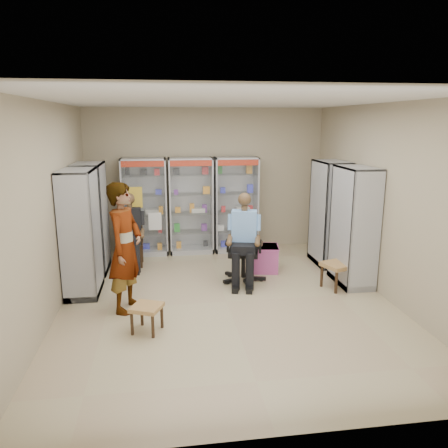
{
  "coord_description": "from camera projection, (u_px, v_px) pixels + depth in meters",
  "views": [
    {
      "loc": [
        -0.93,
        -6.22,
        2.72
      ],
      "look_at": [
        0.06,
        0.7,
        1.07
      ],
      "focal_mm": 35.0,
      "sensor_mm": 36.0,
      "label": 1
    }
  ],
  "objects": [
    {
      "name": "floor",
      "position": [
        227.0,
        302.0,
        6.75
      ],
      "size": [
        6.0,
        6.0,
        0.0
      ],
      "primitive_type": "plane",
      "color": "tan",
      "rests_on": "ground"
    },
    {
      "name": "room_shell",
      "position": [
        227.0,
        175.0,
        6.3
      ],
      "size": [
        5.02,
        6.02,
        3.01
      ],
      "color": "tan",
      "rests_on": "ground"
    },
    {
      "name": "cabinet_back_left",
      "position": [
        145.0,
        207.0,
        8.97
      ],
      "size": [
        0.9,
        0.5,
        2.0
      ],
      "primitive_type": "cube",
      "color": "#A2A5A9",
      "rests_on": "floor"
    },
    {
      "name": "cabinet_back_mid",
      "position": [
        191.0,
        206.0,
        9.1
      ],
      "size": [
        0.9,
        0.5,
        2.0
      ],
      "primitive_type": "cube",
      "color": "#B8BAC0",
      "rests_on": "floor"
    },
    {
      "name": "cabinet_back_right",
      "position": [
        236.0,
        205.0,
        9.23
      ],
      "size": [
        0.9,
        0.5,
        2.0
      ],
      "primitive_type": "cube",
      "color": "#A8A9AF",
      "rests_on": "floor"
    },
    {
      "name": "cabinet_right_far",
      "position": [
        329.0,
        213.0,
        8.37
      ],
      "size": [
        0.9,
        0.5,
        2.0
      ],
      "primitive_type": "cube",
      "rotation": [
        0.0,
        0.0,
        1.57
      ],
      "color": "silver",
      "rests_on": "floor"
    },
    {
      "name": "cabinet_right_near",
      "position": [
        354.0,
        227.0,
        7.31
      ],
      "size": [
        0.9,
        0.5,
        2.0
      ],
      "primitive_type": "cube",
      "rotation": [
        0.0,
        0.0,
        1.57
      ],
      "color": "#B5B8BD",
      "rests_on": "floor"
    },
    {
      "name": "cabinet_left_far",
      "position": [
        91.0,
        218.0,
        7.95
      ],
      "size": [
        0.9,
        0.5,
        2.0
      ],
      "primitive_type": "cube",
      "rotation": [
        0.0,
        0.0,
        -1.57
      ],
      "color": "#A5A8AD",
      "rests_on": "floor"
    },
    {
      "name": "cabinet_left_near",
      "position": [
        81.0,
        233.0,
        6.89
      ],
      "size": [
        0.9,
        0.5,
        2.0
      ],
      "primitive_type": "cube",
      "rotation": [
        0.0,
        0.0,
        -1.57
      ],
      "color": "#B8BBBF",
      "rests_on": "floor"
    },
    {
      "name": "wooden_chair",
      "position": [
        132.0,
        242.0,
        8.35
      ],
      "size": [
        0.42,
        0.42,
        0.94
      ],
      "primitive_type": "cube",
      "color": "black",
      "rests_on": "floor"
    },
    {
      "name": "seated_customer",
      "position": [
        131.0,
        232.0,
        8.26
      ],
      "size": [
        0.44,
        0.6,
        1.34
      ],
      "primitive_type": null,
      "color": "black",
      "rests_on": "floor"
    },
    {
      "name": "office_chair",
      "position": [
        243.0,
        249.0,
        7.52
      ],
      "size": [
        0.76,
        0.76,
        1.15
      ],
      "primitive_type": "cube",
      "rotation": [
        0.0,
        0.0,
        -0.23
      ],
      "color": "black",
      "rests_on": "floor"
    },
    {
      "name": "seated_shopkeeper",
      "position": [
        244.0,
        241.0,
        7.43
      ],
      "size": [
        0.62,
        0.76,
        1.47
      ],
      "primitive_type": null,
      "rotation": [
        0.0,
        0.0,
        -0.23
      ],
      "color": "#74B0E6",
      "rests_on": "floor"
    },
    {
      "name": "pink_trunk",
      "position": [
        264.0,
        258.0,
        8.1
      ],
      "size": [
        0.57,
        0.55,
        0.48
      ],
      "primitive_type": "cube",
      "rotation": [
        0.0,
        0.0,
        -0.17
      ],
      "color": "#A74275",
      "rests_on": "floor"
    },
    {
      "name": "tea_glass",
      "position": [
        261.0,
        243.0,
        8.06
      ],
      "size": [
        0.07,
        0.07,
        0.1
      ],
      "primitive_type": "cylinder",
      "color": "#582207",
      "rests_on": "pink_trunk"
    },
    {
      "name": "woven_stool_a",
      "position": [
        337.0,
        276.0,
        7.26
      ],
      "size": [
        0.56,
        0.56,
        0.43
      ],
      "primitive_type": "cube",
      "rotation": [
        0.0,
        0.0,
        0.36
      ],
      "color": "#AB7348",
      "rests_on": "floor"
    },
    {
      "name": "woven_stool_b",
      "position": [
        147.0,
        318.0,
        5.76
      ],
      "size": [
        0.48,
        0.48,
        0.37
      ],
      "primitive_type": "cube",
      "rotation": [
        0.0,
        0.0,
        -0.41
      ],
      "color": "#AB8A48",
      "rests_on": "floor"
    },
    {
      "name": "standing_man",
      "position": [
        125.0,
        248.0,
        6.27
      ],
      "size": [
        0.68,
        0.81,
        1.9
      ],
      "primitive_type": "imported",
      "rotation": [
        0.0,
        0.0,
        1.19
      ],
      "color": "#969699",
      "rests_on": "floor"
    }
  ]
}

